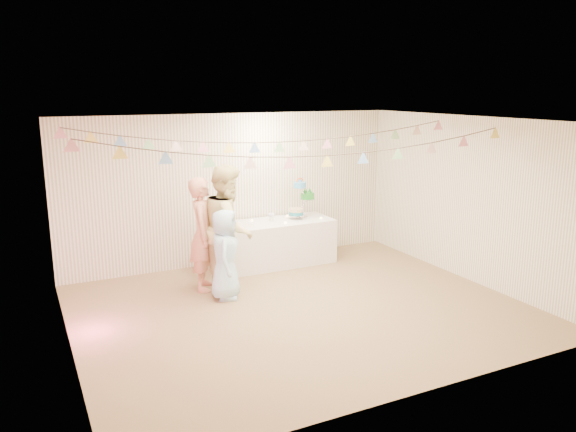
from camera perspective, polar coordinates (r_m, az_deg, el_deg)
name	(u,v)px	position (r m, az deg, el deg)	size (l,w,h in m)	color
floor	(300,309)	(7.94, 1.27, -9.43)	(6.00, 6.00, 0.00)	olive
ceiling	(301,121)	(7.36, 1.37, 9.65)	(6.00, 6.00, 0.00)	white
back_wall	(234,189)	(9.79, -5.46, 2.73)	(6.00, 6.00, 0.00)	white
front_wall	(422,272)	(5.53, 13.43, -5.53)	(6.00, 6.00, 0.00)	white
left_wall	(63,245)	(6.75, -21.93, -2.79)	(5.00, 5.00, 0.00)	white
right_wall	(470,199)	(9.29, 17.97, 1.62)	(5.00, 5.00, 0.00)	white
table	(275,243)	(9.78, -1.35, -2.73)	(2.04, 0.82, 0.77)	white
cake_stand	(302,200)	(9.90, 1.39, 1.64)	(0.60, 0.35, 0.67)	silver
cake_bottom	(296,215)	(9.83, 0.77, 0.08)	(0.31, 0.31, 0.15)	teal
cake_middle	(308,197)	(10.06, 2.06, 1.93)	(0.27, 0.27, 0.22)	#1D8624
cake_top_tier	(299,184)	(9.79, 1.17, 3.25)	(0.25, 0.25, 0.19)	#4195CC
platter	(244,226)	(9.41, -4.54, -1.02)	(0.34, 0.34, 0.02)	white
posy	(271,218)	(9.70, -1.69, -0.19)	(0.12, 0.12, 0.14)	white
person_adult_a	(203,234)	(8.55, -8.60, -1.82)	(0.63, 0.41, 1.73)	tan
person_adult_b	(228,228)	(8.48, -6.08, -1.20)	(0.93, 0.73, 1.92)	beige
person_child	(225,254)	(8.19, -6.42, -3.90)	(0.65, 0.42, 1.33)	#B4E2FF
bunting_back	(267,134)	(8.37, -2.16, 8.32)	(5.60, 1.10, 0.40)	pink
bunting_front	(309,144)	(7.21, 2.10, 7.34)	(5.60, 0.90, 0.36)	#72A5E5
tealight_0	(234,227)	(9.25, -5.48, -1.16)	(0.04, 0.04, 0.03)	#FFD88C
tealight_1	(252,220)	(9.71, -3.69, -0.45)	(0.04, 0.04, 0.03)	#FFD88C
tealight_2	(285,223)	(9.53, -0.26, -0.68)	(0.04, 0.04, 0.03)	#FFD88C
tealight_3	(287,216)	(10.02, -0.08, 0.00)	(0.04, 0.04, 0.03)	#FFD88C
tealight_4	(321,218)	(9.89, 3.39, -0.19)	(0.04, 0.04, 0.03)	#FFD88C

